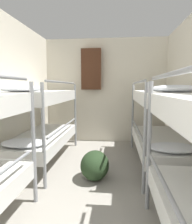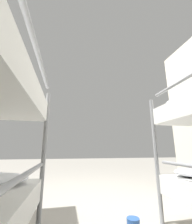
{
  "view_description": "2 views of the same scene",
  "coord_description": "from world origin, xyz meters",
  "views": [
    {
      "loc": [
        0.28,
        0.43,
        1.27
      ],
      "look_at": [
        0.02,
        2.88,
        0.96
      ],
      "focal_mm": 32.0,
      "sensor_mm": 36.0,
      "label": 1
    },
    {
      "loc": [
        0.4,
        2.17,
        0.75
      ],
      "look_at": [
        0.11,
        0.7,
        1.12
      ],
      "focal_mm": 24.0,
      "sensor_mm": 36.0,
      "label": 2
    }
  ],
  "objects": [
    {
      "name": "ground_plane",
      "position": [
        0.0,
        0.0,
        0.0
      ],
      "size": [
        20.0,
        20.0,
        0.0
      ],
      "primitive_type": "plane",
      "color": "gray"
    }
  ]
}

